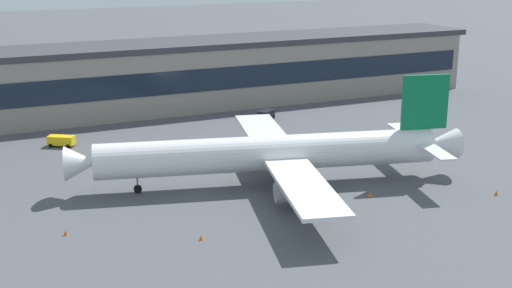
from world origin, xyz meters
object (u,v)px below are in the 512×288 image
object	(u,v)px
airliner	(274,153)
traffic_cone_3	(66,233)
traffic_cone_0	(496,193)
traffic_cone_1	(370,194)
follow_me_car	(61,140)
baggage_tug	(266,114)
traffic_cone_2	(201,238)

from	to	relation	value
airliner	traffic_cone_3	xyz separation A→B (m)	(-30.13, -5.96, -4.35)
traffic_cone_0	traffic_cone_1	xyz separation A→B (m)	(-15.86, 6.78, 0.02)
follow_me_car	traffic_cone_3	size ratio (longest dim) A/B	7.13
airliner	traffic_cone_1	xyz separation A→B (m)	(9.71, -9.79, -4.32)
baggage_tug	traffic_cone_2	bearing A→B (deg)	-122.76
airliner	traffic_cone_2	distance (m)	21.77
airliner	traffic_cone_3	distance (m)	31.02
traffic_cone_2	traffic_cone_1	bearing A→B (deg)	9.05
traffic_cone_1	traffic_cone_2	world-z (taller)	traffic_cone_1
traffic_cone_0	traffic_cone_2	xyz separation A→B (m)	(-41.74, 2.66, -0.02)
airliner	traffic_cone_1	bearing A→B (deg)	-45.23
airliner	follow_me_car	bearing A→B (deg)	126.75
baggage_tug	traffic_cone_0	distance (m)	52.65
traffic_cone_3	traffic_cone_1	bearing A→B (deg)	-5.48
follow_me_car	traffic_cone_2	world-z (taller)	follow_me_car
traffic_cone_0	traffic_cone_1	bearing A→B (deg)	156.86
traffic_cone_2	traffic_cone_3	size ratio (longest dim) A/B	0.96
airliner	follow_me_car	xyz separation A→B (m)	(-24.27, 32.50, -3.59)
follow_me_car	traffic_cone_2	bearing A→B (deg)	-80.10
baggage_tug	follow_me_car	xyz separation A→B (m)	(-39.62, -2.58, 0.00)
traffic_cone_0	traffic_cone_1	size ratio (longest dim) A/B	0.94
follow_me_car	traffic_cone_3	xyz separation A→B (m)	(-5.86, -38.47, -0.76)
baggage_tug	traffic_cone_3	distance (m)	61.27
follow_me_car	traffic_cone_0	xyz separation A→B (m)	(49.84, -49.07, -0.75)
airliner	traffic_cone_2	world-z (taller)	airliner
traffic_cone_1	traffic_cone_3	xyz separation A→B (m)	(-39.83, 3.82, -0.03)
airliner	follow_me_car	distance (m)	40.72
baggage_tug	traffic_cone_2	world-z (taller)	baggage_tug
traffic_cone_1	traffic_cone_3	distance (m)	40.02
airliner	traffic_cone_2	xyz separation A→B (m)	(-16.17, -13.91, -4.36)
traffic_cone_1	traffic_cone_3	world-z (taller)	traffic_cone_1
follow_me_car	traffic_cone_1	distance (m)	54.25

